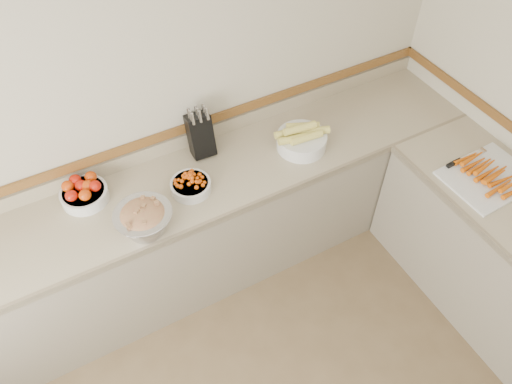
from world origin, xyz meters
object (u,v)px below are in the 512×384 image
knife_block (200,134)px  corn_bowl (302,139)px  cutting_board (489,175)px  tomato_bowl (84,192)px  rhubarb_bowl (144,220)px  cherry_tomato_bowl (191,185)px

knife_block → corn_bowl: bearing=-25.1°
corn_bowl → cutting_board: corn_bowl is taller
tomato_bowl → rhubarb_bowl: 0.45m
knife_block → corn_bowl: size_ratio=1.00×
cherry_tomato_bowl → rhubarb_bowl: (-0.34, -0.16, 0.05)m
corn_bowl → knife_block: bearing=154.9°
cherry_tomato_bowl → cutting_board: (1.61, -0.78, -0.02)m
knife_block → corn_bowl: knife_block is taller
corn_bowl → cutting_board: (0.85, -0.78, -0.05)m
tomato_bowl → rhubarb_bowl: (0.23, -0.39, 0.03)m
cutting_board → knife_block: bearing=143.6°
knife_block → cutting_board: size_ratio=0.66×
tomato_bowl → cutting_board: 2.40m
tomato_bowl → cherry_tomato_bowl: 0.61m
rhubarb_bowl → cutting_board: 2.05m
tomato_bowl → corn_bowl: size_ratio=0.78×
knife_block → cherry_tomato_bowl: 0.35m
cutting_board → corn_bowl: bearing=137.4°
cherry_tomato_bowl → cutting_board: 1.79m
corn_bowl → cutting_board: bearing=-42.6°
corn_bowl → rhubarb_bowl: 1.12m
knife_block → tomato_bowl: 0.77m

